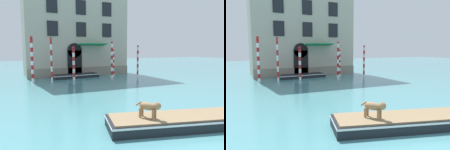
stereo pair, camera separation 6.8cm
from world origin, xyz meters
The scene contains 10 objects.
palazzo_left centered at (2.49, 25.73, 8.25)m, with size 12.56×7.40×16.54m.
boat_foreground centered at (1.92, 4.04, 0.28)m, with size 8.27×3.82×0.53m.
dog_on_deck centered at (-0.36, 4.48, 1.02)m, with size 0.71×1.01×0.75m.
boat_moored_near_palazzo centered at (1.37, 21.55, 0.23)m, with size 5.47×2.25×0.43m.
mooring_pole_0 centered at (7.93, 18.67, 1.88)m, with size 0.21×0.21×3.72m.
mooring_pole_1 centered at (0.59, 19.42, 1.82)m, with size 0.27×0.27×3.59m.
mooring_pole_2 centered at (5.78, 20.65, 1.63)m, with size 0.20×0.20×3.22m.
mooring_pole_3 centered at (4.79, 19.03, 2.08)m, with size 0.24×0.24×4.12m.
mooring_pole_4 centered at (-1.71, 19.18, 2.26)m, with size 0.20×0.20×4.48m.
mooring_pole_5 centered at (-3.43, 19.99, 2.31)m, with size 0.27×0.27×4.57m.
Camera 2 is at (-5.42, -2.79, 3.42)m, focal length 35.00 mm.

